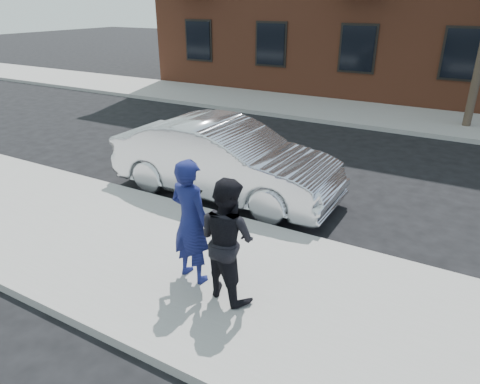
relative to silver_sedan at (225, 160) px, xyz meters
The scene contains 8 objects.
ground 2.74m from the silver_sedan, 94.60° to the right, with size 100.00×100.00×0.00m, color black.
near_sidewalk 2.96m from the silver_sedan, 94.19° to the right, with size 50.00×3.50×0.15m, color gray.
near_curb 1.31m from the silver_sedan, 101.25° to the right, with size 50.00×0.10×0.15m, color #999691.
far_sidewalk 8.68m from the silver_sedan, 91.39° to the left, with size 50.00×3.50×0.15m, color gray.
far_curb 6.89m from the silver_sedan, 91.75° to the left, with size 50.00×0.10×0.15m, color #999691.
silver_sedan is the anchor object (origin of this frame).
man_hoodie 3.32m from the silver_sedan, 67.05° to the right, with size 0.75×0.57×1.88m.
man_peacoat 3.70m from the silver_sedan, 58.14° to the right, with size 1.01×0.88×1.76m.
Camera 1 is at (4.74, -4.77, 3.95)m, focal length 32.00 mm.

